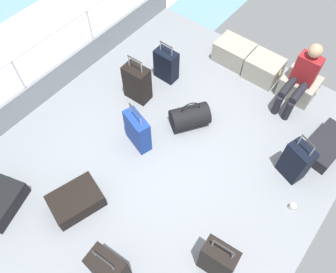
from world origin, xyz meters
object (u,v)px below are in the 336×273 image
object	(u,v)px
suitcase_4	(138,131)
suitcase_3	(218,260)
suitcase_7	(137,83)
duffel_bag	(190,117)
cargo_crate_0	(234,52)
suitcase_1	(166,65)
suitcase_2	(296,162)
suitcase_5	(326,145)
passenger_seated	(302,77)
paper_cup	(292,207)
cargo_crate_2	(299,86)
suitcase_6	(76,201)
suitcase_0	(109,270)
cargo_crate_1	(264,68)

from	to	relation	value
suitcase_4	suitcase_3	bearing A→B (deg)	-22.39
suitcase_7	duffel_bag	xyz separation A→B (m)	(0.97, 0.07, -0.14)
suitcase_7	cargo_crate_0	bearing A→B (deg)	65.88
suitcase_1	suitcase_2	xyz separation A→B (m)	(2.48, -0.35, 0.04)
suitcase_5	cargo_crate_0	bearing A→B (deg)	160.46
passenger_seated	suitcase_1	bearing A→B (deg)	-155.97
suitcase_3	suitcase_4	xyz separation A→B (m)	(-1.87, 0.77, -0.04)
paper_cup	cargo_crate_2	bearing A→B (deg)	115.24
suitcase_4	suitcase_5	world-z (taller)	suitcase_4
suitcase_6	suitcase_0	bearing A→B (deg)	-19.87
suitcase_6	duffel_bag	xyz separation A→B (m)	(0.36, 1.97, 0.05)
suitcase_7	duffel_bag	world-z (taller)	suitcase_7
passenger_seated	duffel_bag	xyz separation A→B (m)	(-1.00, -1.39, -0.37)
suitcase_7	duffel_bag	bearing A→B (deg)	4.31
suitcase_2	passenger_seated	bearing A→B (deg)	116.29
duffel_bag	passenger_seated	bearing A→B (deg)	54.16
suitcase_3	cargo_crate_1	bearing A→B (deg)	110.10
suitcase_2	duffel_bag	world-z (taller)	suitcase_2
suitcase_6	suitcase_7	distance (m)	2.00
passenger_seated	suitcase_0	xyz separation A→B (m)	(-0.38, -3.72, -0.20)
suitcase_1	suitcase_4	size ratio (longest dim) A/B	0.92
suitcase_4	suitcase_1	bearing A→B (deg)	111.66
suitcase_1	suitcase_6	xyz separation A→B (m)	(0.52, -2.52, -0.15)
suitcase_2	suitcase_4	distance (m)	2.18
passenger_seated	suitcase_5	world-z (taller)	passenger_seated
cargo_crate_1	suitcase_2	world-z (taller)	suitcase_2
suitcase_2	suitcase_7	world-z (taller)	suitcase_7
passenger_seated	suitcase_3	world-z (taller)	passenger_seated
suitcase_0	suitcase_7	world-z (taller)	suitcase_0
cargo_crate_2	suitcase_3	distance (m)	3.11
suitcase_2	paper_cup	size ratio (longest dim) A/B	8.16
cargo_crate_1	suitcase_4	size ratio (longest dim) A/B	0.75
passenger_seated	suitcase_1	xyz separation A→B (m)	(-1.89, -0.84, -0.27)
suitcase_6	suitcase_7	bearing A→B (deg)	107.71
passenger_seated	suitcase_5	distance (m)	1.07
suitcase_0	suitcase_7	size ratio (longest dim) A/B	1.01
cargo_crate_1	paper_cup	distance (m)	2.36
cargo_crate_0	passenger_seated	xyz separation A→B (m)	(1.23, -0.19, 0.36)
cargo_crate_2	passenger_seated	distance (m)	0.41
passenger_seated	duffel_bag	world-z (taller)	passenger_seated
suitcase_6	suitcase_3	bearing A→B (deg)	14.18
suitcase_1	cargo_crate_0	bearing A→B (deg)	57.55
passenger_seated	suitcase_3	bearing A→B (deg)	-80.51
suitcase_6	suitcase_5	bearing A→B (deg)	52.42
suitcase_0	suitcase_1	xyz separation A→B (m)	(-1.51, 2.87, -0.07)
suitcase_7	cargo_crate_2	bearing A→B (deg)	39.72
suitcase_7	suitcase_6	bearing A→B (deg)	-72.29
passenger_seated	suitcase_6	world-z (taller)	passenger_seated
passenger_seated	suitcase_4	xyz separation A→B (m)	(-1.38, -2.12, -0.25)
suitcase_5	duffel_bag	xyz separation A→B (m)	(-1.81, -0.86, 0.07)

